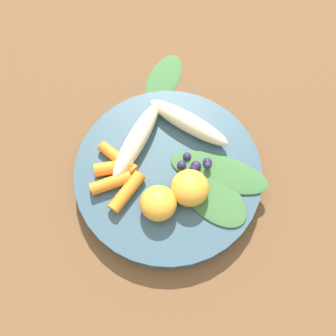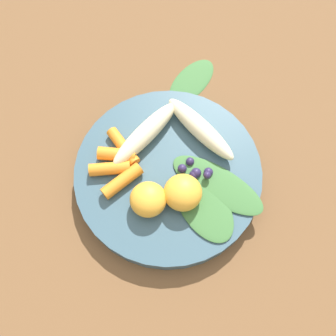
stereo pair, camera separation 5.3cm
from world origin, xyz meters
name	(u,v)px [view 1 (the left image)]	position (x,y,z in m)	size (l,w,h in m)	color
ground_plane	(168,178)	(0.00, 0.00, 0.00)	(2.40, 2.40, 0.00)	brown
bowl	(168,174)	(0.00, 0.00, 0.01)	(0.26, 0.26, 0.03)	#385666
banana_peeled_left	(137,140)	(-0.06, 0.01, 0.04)	(0.13, 0.03, 0.03)	beige
banana_peeled_right	(188,122)	(-0.01, 0.07, 0.04)	(0.13, 0.03, 0.03)	beige
orange_segment_near	(190,188)	(0.04, -0.01, 0.05)	(0.05, 0.05, 0.04)	#F4A833
orange_segment_far	(158,203)	(0.02, -0.05, 0.05)	(0.05, 0.05, 0.04)	#F4A833
carrot_front	(118,158)	(-0.07, -0.02, 0.04)	(0.02, 0.02, 0.06)	orange
carrot_mid_left	(114,167)	(-0.06, -0.04, 0.04)	(0.02, 0.02, 0.05)	orange
carrot_mid_right	(111,183)	(-0.05, -0.06, 0.04)	(0.02, 0.02, 0.06)	orange
carrot_rear	(127,192)	(-0.03, -0.06, 0.04)	(0.02, 0.02, 0.06)	orange
blueberry_pile	(195,166)	(0.03, 0.02, 0.03)	(0.04, 0.04, 0.02)	#2D234C
kale_leaf_left	(210,197)	(0.07, 0.00, 0.03)	(0.11, 0.06, 0.01)	#3D7038
kale_leaf_right	(219,172)	(0.06, 0.03, 0.03)	(0.14, 0.05, 0.01)	#3D7038
kale_leaf_stray	(164,78)	(-0.10, 0.14, 0.00)	(0.10, 0.05, 0.01)	#3D7038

